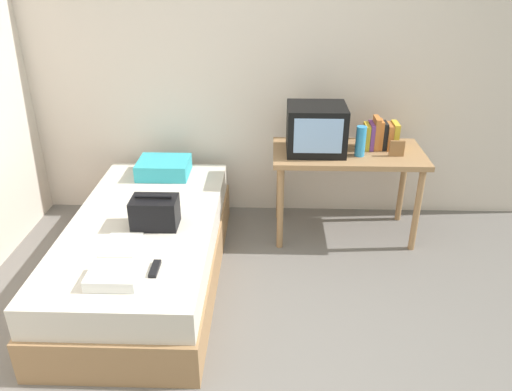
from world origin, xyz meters
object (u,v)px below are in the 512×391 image
desk (347,162)px  picture_frame (397,148)px  bed (146,250)px  magazine (121,244)px  folded_towel (114,277)px  book_row (381,135)px  water_bottle (361,141)px  handbag (155,212)px  tv (316,129)px  remote_dark (155,269)px  pillow (164,168)px

desk → picture_frame: (0.35, -0.09, 0.15)m
bed → magazine: magazine is taller
magazine → folded_towel: bearing=-80.4°
bed → folded_towel: bearing=-89.4°
book_row → folded_towel: size_ratio=0.91×
book_row → water_bottle: bearing=-137.6°
handbag → book_row: bearing=27.8°
book_row → folded_towel: 2.27m
bed → handbag: size_ratio=6.67×
book_row → picture_frame: book_row is taller
tv → water_bottle: bearing=-13.9°
remote_dark → pillow: bearing=98.9°
desk → water_bottle: 0.24m
tv → magazine: tv is taller
tv → water_bottle: (0.33, -0.08, -0.07)m
picture_frame → remote_dark: picture_frame is taller
water_bottle → book_row: size_ratio=0.90×
desk → picture_frame: bearing=-14.8°
handbag → magazine: bearing=-123.8°
bed → book_row: size_ratio=7.86×
book_row → handbag: book_row is taller
water_bottle → handbag: (-1.42, -0.68, -0.26)m
water_bottle → remote_dark: 1.81m
desk → pillow: (-1.46, 0.05, -0.09)m
desk → tv: bearing=-177.9°
handbag → magazine: size_ratio=1.03×
folded_towel → picture_frame: bearing=35.9°
water_bottle → handbag: 1.60m
book_row → handbag: 1.83m
water_bottle → magazine: (-1.59, -0.93, -0.36)m
tv → handbag: (-1.09, -0.76, -0.32)m
bed → remote_dark: size_ratio=12.82×
remote_dark → bed: bearing=109.5°
water_bottle → remote_dark: bearing=-138.0°
water_bottle → tv: bearing=166.1°
pillow → folded_towel: (0.01, -1.45, -0.03)m
tv → folded_towel: (-1.20, -1.38, -0.39)m
remote_dark → folded_towel: bearing=-150.8°
picture_frame → handbag: bearing=-158.2°
water_bottle → picture_frame: 0.28m
water_bottle → folded_towel: 2.03m
water_bottle → folded_towel: water_bottle is taller
book_row → handbag: size_ratio=0.85×
folded_towel → magazine: bearing=99.6°
tv → folded_towel: 1.87m
desk → magazine: desk is taller
handbag → picture_frame: bearing=21.8°
picture_frame → magazine: (-1.86, -0.93, -0.30)m
desk → water_bottle: size_ratio=5.05×
handbag → remote_dark: size_ratio=1.92×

